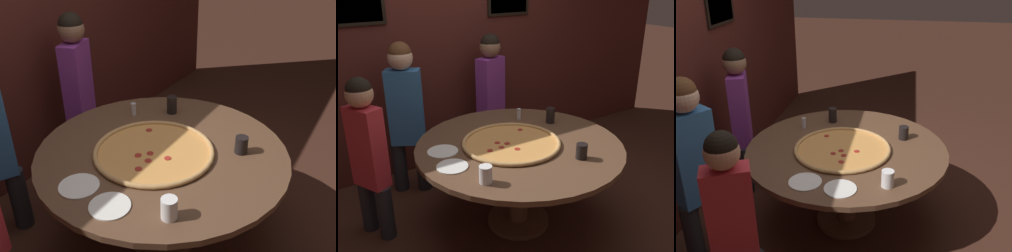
{
  "view_description": "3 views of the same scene",
  "coord_description": "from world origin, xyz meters",
  "views": [
    {
      "loc": [
        -1.73,
        -1.1,
        2.05
      ],
      "look_at": [
        0.07,
        -0.01,
        0.88
      ],
      "focal_mm": 40.0,
      "sensor_mm": 36.0,
      "label": 1
    },
    {
      "loc": [
        -1.55,
        -2.18,
        1.99
      ],
      "look_at": [
        -0.1,
        0.03,
        0.9
      ],
      "focal_mm": 40.0,
      "sensor_mm": 36.0,
      "label": 2
    },
    {
      "loc": [
        -2.67,
        -0.45,
        2.15
      ],
      "look_at": [
        0.0,
        0.02,
        0.92
      ],
      "focal_mm": 40.0,
      "sensor_mm": 36.0,
      "label": 3
    }
  ],
  "objects": [
    {
      "name": "white_plate_right_side",
      "position": [
        -0.57,
        0.19,
        0.74
      ],
      "size": [
        0.23,
        0.23,
        0.01
      ],
      "primitive_type": "cylinder",
      "color": "white",
      "rests_on": "dining_table"
    },
    {
      "name": "diner_centre_back",
      "position": [
        -0.56,
        1.01,
        0.82
      ],
      "size": [
        0.38,
        0.29,
        1.44
      ],
      "rotation": [
        0.0,
        0.0,
        2.63
      ],
      "color": "#232328",
      "rests_on": "ground_plane"
    },
    {
      "name": "drink_cup_far_right",
      "position": [
        -0.52,
        -0.37,
        0.8
      ],
      "size": [
        0.09,
        0.09,
        0.12
      ],
      "primitive_type": "cylinder",
      "color": "white",
      "rests_on": "dining_table"
    },
    {
      "name": "back_wall",
      "position": [
        0.0,
        1.41,
        1.3
      ],
      "size": [
        6.4,
        0.08,
        2.6
      ],
      "color": "#4C1E19",
      "rests_on": "ground_plane"
    },
    {
      "name": "diner_side_right",
      "position": [
        -1.04,
        0.51,
        0.75
      ],
      "size": [
        0.25,
        0.35,
        1.32
      ],
      "rotation": [
        0.0,
        0.0,
        2.03
      ],
      "color": "#232328",
      "rests_on": "ground_plane"
    },
    {
      "name": "ground_plane",
      "position": [
        0.0,
        0.0,
        0.0
      ],
      "size": [
        24.0,
        24.0,
        0.0
      ],
      "primitive_type": "plane",
      "color": "#422319"
    },
    {
      "name": "dining_table",
      "position": [
        0.0,
        0.0,
        0.61
      ],
      "size": [
        1.63,
        1.63,
        0.74
      ],
      "color": "brown",
      "rests_on": "ground_plane"
    },
    {
      "name": "drink_cup_near_right",
      "position": [
        0.49,
        0.21,
        0.81
      ],
      "size": [
        0.08,
        0.08,
        0.14
      ],
      "primitive_type": "cylinder",
      "color": "black",
      "rests_on": "dining_table"
    },
    {
      "name": "condiment_shaker",
      "position": [
        0.3,
        0.44,
        0.79
      ],
      "size": [
        0.04,
        0.04,
        0.1
      ],
      "color": "silver",
      "rests_on": "dining_table"
    },
    {
      "name": "giant_pizza",
      "position": [
        -0.06,
        0.02,
        0.75
      ],
      "size": [
        0.78,
        0.78,
        0.03
      ],
      "color": "#E0994C",
      "rests_on": "dining_table"
    },
    {
      "name": "drink_cup_centre_back",
      "position": [
        0.23,
        -0.45,
        0.8
      ],
      "size": [
        0.08,
        0.08,
        0.11
      ],
      "primitive_type": "cylinder",
      "color": "black",
      "rests_on": "dining_table"
    },
    {
      "name": "white_plate_far_back",
      "position": [
        -0.61,
        -0.06,
        0.74
      ],
      "size": [
        0.22,
        0.22,
        0.01
      ],
      "primitive_type": "cylinder",
      "color": "white",
      "rests_on": "dining_table"
    },
    {
      "name": "diner_far_left",
      "position": [
        0.39,
        1.09,
        0.81
      ],
      "size": [
        0.38,
        0.25,
        1.43
      ],
      "rotation": [
        0.0,
        0.0,
        -2.8
      ],
      "color": "#232328",
      "rests_on": "ground_plane"
    }
  ]
}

